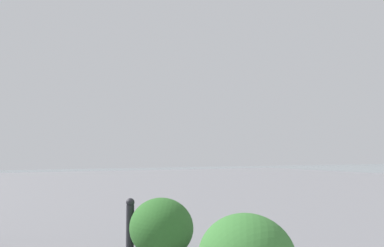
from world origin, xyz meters
TOP-DOWN VIEW (x-y plane):
  - bollard_mid at (6.08, -0.85)m, footprint 0.13×0.13m
  - shrub_round at (5.68, -1.20)m, footprint 1.03×0.93m

SIDE VIEW (x-z plane):
  - shrub_round at x=5.68m, z-range 0.00..0.88m
  - bollard_mid at x=6.08m, z-range 0.02..0.87m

